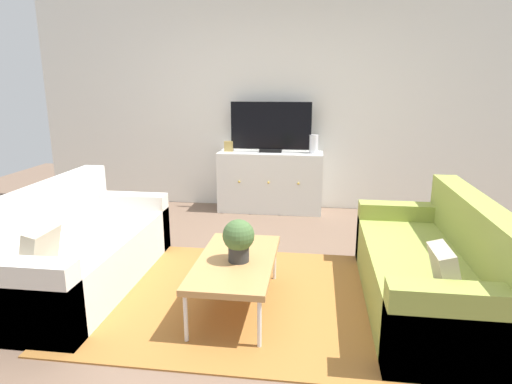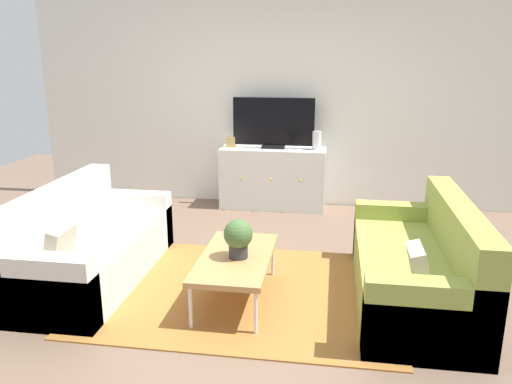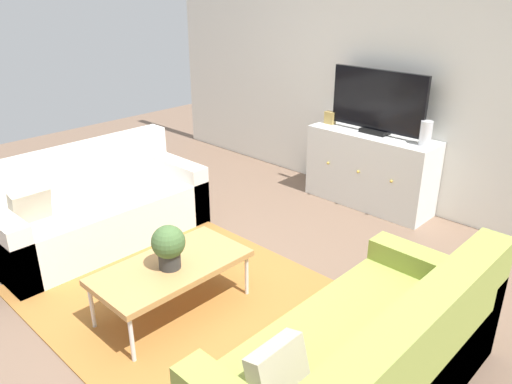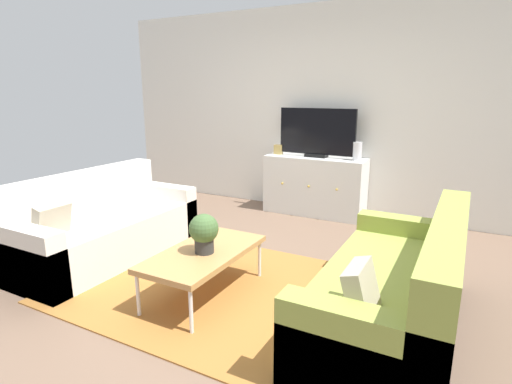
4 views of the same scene
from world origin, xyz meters
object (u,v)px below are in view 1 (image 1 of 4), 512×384
Objects in this scene: glass_vase at (314,144)px; potted_plant at (239,238)px; couch_right_side at (438,273)px; coffee_table at (236,263)px; mantel_clock at (229,146)px; couch_left_side at (73,253)px; tv_console at (270,182)px; flat_screen_tv at (271,127)px.

potted_plant is at bearing -100.88° from glass_vase.
glass_vase reaches higher than potted_plant.
glass_vase is (0.50, 2.59, 0.33)m from potted_plant.
coffee_table is (-1.47, -0.19, 0.07)m from couch_right_side.
couch_left_side is at bearing -109.49° from mantel_clock.
mantel_clock is at bearing 180.00° from glass_vase.
couch_right_side is 1.40× the size of tv_console.
potted_plant is 2.39× the size of mantel_clock.
flat_screen_tv is 0.60m from mantel_clock.
glass_vase reaches higher than couch_right_side.
potted_plant is at bearing -89.07° from flat_screen_tv.
flat_screen_tv reaches higher than potted_plant.
coffee_table is at bearing -101.57° from glass_vase.
couch_left_side is 14.24× the size of mantel_clock.
coffee_table is (1.40, -0.19, 0.07)m from couch_left_side.
mantel_clock is (-2.03, 2.37, 0.55)m from couch_right_side.
couch_right_side reaches higher than potted_plant.
potted_plant is 2.67m from mantel_clock.
glass_vase is at bearing 0.00° from mantel_clock.
couch_right_side reaches higher than coffee_table.
glass_vase reaches higher than tv_console.
tv_console is (-0.04, 2.59, -0.17)m from potted_plant.
flat_screen_tv reaches higher than couch_right_side.
potted_plant is 0.31× the size of flat_screen_tv.
tv_console is 1.30× the size of flat_screen_tv.
glass_vase is (0.54, -0.02, -0.20)m from flat_screen_tv.
potted_plant is 2.60m from tv_console.
mantel_clock reaches higher than potted_plant.
tv_console is (-0.02, 2.57, 0.03)m from coffee_table.
glass_vase is (-0.95, 2.37, 0.60)m from couch_right_side.
flat_screen_tv is at bearing 60.02° from couch_left_side.
couch_right_side is 1.83× the size of flat_screen_tv.
couch_left_side reaches higher than potted_plant.
potted_plant is at bearing -77.33° from mantel_clock.
coffee_table is 2.57m from tv_console.
potted_plant is (1.42, -0.22, 0.28)m from couch_left_side.
couch_left_side is at bearing -128.99° from glass_vase.
glass_vase is (1.92, 2.37, 0.60)m from couch_left_side.
glass_vase is at bearing 0.00° from tv_console.
flat_screen_tv is at bearing 90.35° from coffee_table.
couch_left_side is 2.58m from mantel_clock.
couch_right_side is at bearing -49.47° from mantel_clock.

